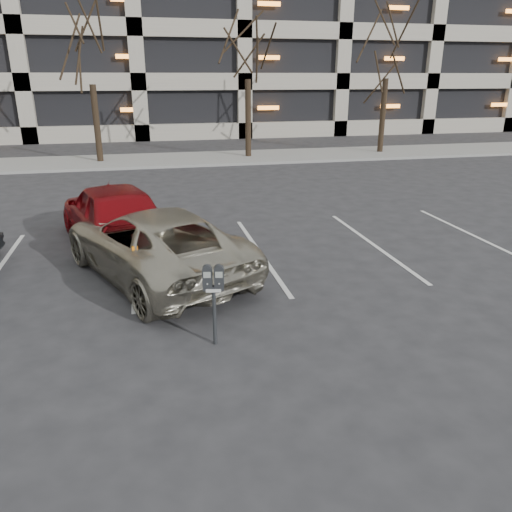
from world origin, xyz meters
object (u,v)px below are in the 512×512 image
Objects in this scene: tree_b at (87,32)px; suv_silver at (154,243)px; car_red at (113,213)px; tree_d at (390,29)px; parking_meter at (213,286)px; tree_c at (248,27)px.

tree_b is 1.41× the size of suv_silver.
tree_d is at bearing -152.56° from car_red.
parking_meter is at bearing -80.94° from tree_b.
car_red reaches higher than suv_silver.
tree_d is (14.00, 0.00, 0.38)m from tree_b.
tree_c reaches higher than parking_meter.
suv_silver is 1.22× the size of car_red.
tree_b is at bearing 180.00° from tree_c.
car_red is at bearing -136.27° from tree_d.
tree_b is 6.18× the size of parking_meter.
tree_d is at bearing 0.00° from tree_b.
tree_c is 16.25m from suv_silver.
parking_meter is (2.81, -17.59, -4.62)m from tree_b.
parking_meter is 3.13m from suv_silver.
suv_silver reaches higher than parking_meter.
tree_b is 1.71× the size of car_red.
tree_b is at bearing -106.00° from suv_silver.
tree_b reaches higher than car_red.
car_red is at bearing -92.72° from suv_silver.
suv_silver is 2.45m from car_red.
tree_b is 15.50m from suv_silver.
car_red is (-0.89, 2.28, 0.08)m from suv_silver.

